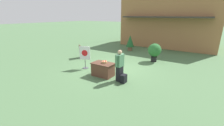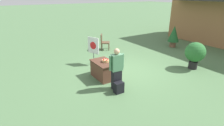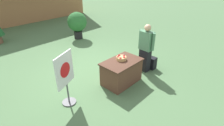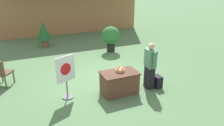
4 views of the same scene
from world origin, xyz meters
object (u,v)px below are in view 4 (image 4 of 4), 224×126
Objects in this scene: poster_board at (66,75)px; potted_plant_far_right at (43,32)px; potted_plant_far_left at (111,36)px; backpack at (157,81)px; patio_chair at (0,72)px; apple_basket at (120,70)px; display_table at (119,83)px; person_visitor at (150,66)px.

potted_plant_far_right is (0.12, 5.99, 0.05)m from poster_board.
poster_board is 1.07× the size of potted_plant_far_left.
patio_chair is at bearing 155.44° from backpack.
potted_plant_far_right reaches higher than apple_basket.
display_table is 4.43m from potted_plant_far_left.
display_table reaches higher than backpack.
poster_board is at bearing -91.17° from potted_plant_far_right.
apple_basket is 0.71× the size of backpack.
apple_basket is 0.21× the size of poster_board.
potted_plant_far_left is (3.15, 3.77, 0.00)m from poster_board.
display_table is 4.03× the size of apple_basket.
person_visitor is 6.97m from potted_plant_far_right.
apple_basket reaches higher than backpack.
apple_basket is at bearing 51.75° from display_table.
potted_plant_far_left is 0.91× the size of potted_plant_far_right.
display_table is 6.56m from potted_plant_far_right.
person_visitor is 2.79m from poster_board.
backpack is 5.46m from patio_chair.
display_table is 0.86× the size of poster_board.
person_visitor reaches higher than poster_board.
apple_basket is at bearing -75.89° from potted_plant_far_right.
potted_plant_far_left is at bearing -90.93° from person_visitor.
potted_plant_far_right reaches higher than display_table.
display_table is 2.86× the size of backpack.
apple_basket reaches higher than display_table.
display_table is 1.75m from poster_board.
backpack is at bearing 167.00° from person_visitor.
potted_plant_far_left reaches higher than backpack.
potted_plant_far_right is at bearing 8.91° from patio_chair.
potted_plant_far_left is (1.50, 4.14, 0.43)m from display_table.
person_visitor reaches higher than display_table.
person_visitor is at bearing -4.46° from display_table.
backpack is 7.19m from potted_plant_far_right.
patio_chair reaches higher than backpack.
patio_chair is at bearing 149.68° from display_table.
apple_basket is 6.49m from potted_plant_far_right.
patio_chair is (-3.63, 2.02, -0.23)m from apple_basket.
apple_basket is (0.05, 0.07, 0.42)m from display_table.
backpack is at bearing -10.32° from apple_basket.
patio_chair is (-3.58, 2.09, 0.19)m from display_table.
display_table is at bearing 0.00° from person_visitor.
potted_plant_far_right is at bearing 104.11° from apple_basket.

